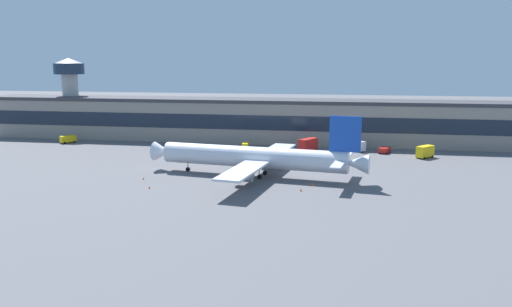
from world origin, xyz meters
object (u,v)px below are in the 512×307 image
Objects in this scene: follow_me_car at (245,145)px; baggage_tug at (278,148)px; catering_truck at (308,145)px; airliner at (257,157)px; traffic_cone_0 at (143,178)px; stair_truck at (425,151)px; traffic_cone_2 at (149,187)px; control_tower at (70,87)px; fuel_truck at (352,145)px; traffic_cone_3 at (301,190)px; crew_van at (68,139)px; pushback_tractor at (385,150)px; traffic_cone_1 at (313,184)px.

baggage_tug is at bearing -20.57° from follow_me_car.
follow_me_car is at bearing 159.43° from baggage_tug.
catering_truck is 20.63m from follow_me_car.
airliner is 27.89m from traffic_cone_0.
stair_truck is 35.02m from catering_truck.
airliner reaches higher than traffic_cone_2.
control_tower is 3.53× the size of fuel_truck.
control_tower is at bearing 145.10° from airliner.
control_tower is 129.59m from stair_truck.
traffic_cone_3 is (33.70, 3.67, 0.02)m from traffic_cone_2.
airliner is 9.99× the size of crew_van.
crew_van reaches higher than traffic_cone_0.
fuel_truck is 54.84m from traffic_cone_3.
crew_van is at bearing 176.80° from baggage_tug.
traffic_cone_1 is (-19.06, -45.52, -0.68)m from pushback_tractor.
airliner reaches higher than pushback_tractor.
traffic_cone_3 is at bearing -66.08° from follow_me_car.
pushback_tractor is (32.75, 3.82, -0.04)m from baggage_tug.
catering_truck is 48.95m from traffic_cone_3.
follow_me_car reaches higher than traffic_cone_1.
crew_van is at bearing -178.61° from fuel_truck.
fuel_truck is 72.93m from traffic_cone_2.
baggage_tug is at bearing 89.03° from airliner.
crew_van is at bearing 179.83° from pushback_tractor.
stair_truck is 1.33× the size of follow_me_car.
traffic_cone_1 is at bearing -61.48° from follow_me_car.
stair_truck reaches higher than pushback_tractor.
fuel_truck is at bearing 79.16° from traffic_cone_1.
airliner reaches higher than catering_truck.
control_tower reaches higher than fuel_truck.
stair_truck is 49.92m from traffic_cone_1.
crew_van is at bearing 135.11° from traffic_cone_0.
traffic_cone_0 is at bearing -129.08° from catering_truck.
catering_truck is 1.36× the size of crew_van.
baggage_tug is at bearing -164.20° from fuel_truck.
control_tower is 95.06m from catering_truck.
follow_me_car is (-44.02, 0.41, 0.04)m from pushback_tractor.
catering_truck reaches higher than baggage_tug.
control_tower is 47.95× the size of traffic_cone_2.
traffic_cone_2 is (-10.92, -55.03, -0.79)m from follow_me_car.
control_tower reaches higher than baggage_tug.
stair_truck is (126.25, -24.28, -16.29)m from control_tower.
follow_me_car is (-10.68, 38.97, -3.71)m from airliner.
pushback_tractor is 8.34× the size of traffic_cone_3.
stair_truck reaches higher than traffic_cone_1.
pushback_tractor is 55.21m from traffic_cone_3.
traffic_cone_1 is at bearing -100.84° from fuel_truck.
traffic_cone_0 is at bearing -122.21° from baggage_tug.
crew_van is (-117.97, 6.19, -0.52)m from stair_truck.
control_tower is at bearing 129.44° from traffic_cone_2.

